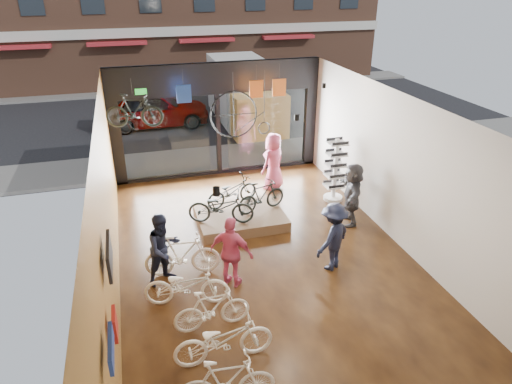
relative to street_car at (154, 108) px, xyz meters
name	(u,v)px	position (x,y,z in m)	size (l,w,h in m)	color
ground_plane	(271,269)	(1.75, -12.00, -0.85)	(7.00, 12.00, 0.04)	black
ceiling	(274,112)	(1.75, -12.00, 2.99)	(7.00, 12.00, 0.04)	black
wall_left	(107,219)	(-1.77, -12.00, 1.07)	(0.04, 12.00, 3.80)	#AF8A38
wall_right	(412,179)	(5.27, -12.00, 1.07)	(0.04, 12.00, 3.80)	beige
storefront	(218,120)	(1.75, -6.00, 1.07)	(7.00, 0.26, 3.80)	black
exit_sign	(141,91)	(-0.65, -6.12, 2.22)	(0.35, 0.06, 0.18)	#198C26
street_road	(184,107)	(1.75, 3.00, -0.84)	(30.00, 18.00, 0.02)	black
sidewalk_near	(213,158)	(1.75, -4.80, -0.77)	(30.00, 2.40, 0.12)	slate
sidewalk_far	(175,88)	(1.75, 7.00, -0.77)	(30.00, 2.00, 0.12)	slate
street_car	(154,108)	(0.00, 0.00, 0.00)	(1.97, 4.89, 1.67)	gray
box_truck	(247,96)	(4.09, -1.00, 0.54)	(2.32, 6.96, 2.74)	silver
floor_bike_1	(226,382)	(-0.10, -15.41, -0.35)	(0.45, 1.60, 0.96)	white
floor_bike_2	(223,339)	(0.06, -14.47, -0.36)	(0.63, 1.82, 0.95)	white
floor_bike_3	(212,309)	(0.02, -13.59, -0.37)	(0.43, 1.53, 0.92)	white
floor_bike_4	(187,285)	(-0.35, -12.72, -0.36)	(0.62, 1.78, 0.94)	white
floor_bike_5	(182,255)	(-0.30, -11.66, -0.31)	(0.49, 1.73, 1.04)	white
display_platform	(240,218)	(1.58, -9.67, -0.68)	(2.40, 1.80, 0.30)	#513B24
display_bike_left	(221,207)	(0.97, -10.02, -0.07)	(0.61, 1.75, 0.92)	black
display_bike_mid	(261,196)	(2.19, -9.68, -0.08)	(0.42, 1.50, 0.90)	black
display_bike_right	(232,191)	(1.49, -9.09, -0.11)	(0.56, 1.61, 0.85)	black
customer_1	(164,249)	(-0.70, -11.78, 0.02)	(0.83, 0.65, 1.71)	#161C33
customer_2	(232,253)	(0.71, -12.35, 0.02)	(1.00, 0.42, 1.71)	#CC4C72
customer_3	(333,237)	(3.13, -12.36, 0.02)	(1.10, 0.63, 1.70)	#161C33
customer_4	(273,161)	(3.16, -7.74, 0.10)	(0.91, 0.59, 1.86)	#CC4C72
customer_5	(352,194)	(4.54, -10.50, 0.06)	(1.65, 0.53, 1.78)	#3F3F44
sunglasses_rack	(335,170)	(4.70, -9.04, 0.15)	(0.58, 0.48, 1.97)	white
wall_merch	(121,370)	(-1.63, -15.50, 0.47)	(0.40, 2.40, 2.60)	navy
penny_farthing	(244,115)	(2.21, -7.69, 1.67)	(1.80, 0.06, 1.44)	black
hung_bike	(134,111)	(-0.94, -7.80, 2.09)	(0.45, 1.58, 0.95)	black
jersey_left	(184,94)	(0.59, -6.80, 2.22)	(0.45, 0.03, 0.55)	#1E3F99
jersey_mid	(256,89)	(2.86, -6.80, 2.22)	(0.45, 0.03, 0.55)	#CC5919
jersey_right	(279,88)	(3.62, -6.80, 2.22)	(0.45, 0.03, 0.55)	#CC5919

